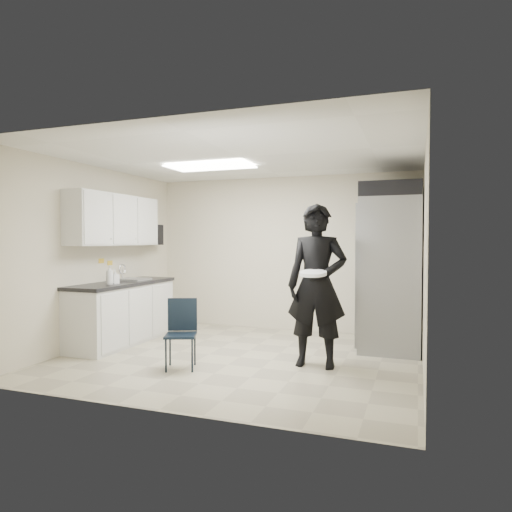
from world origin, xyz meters
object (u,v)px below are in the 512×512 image
at_px(lower_counter, 123,314).
at_px(commercial_fridge, 392,274).
at_px(folding_chair, 181,335).
at_px(man_tuxedo, 317,285).

distance_m(lower_counter, commercial_fridge, 3.98).
bearing_deg(folding_chair, lower_counter, 126.61).
bearing_deg(man_tuxedo, lower_counter, 172.49).
height_order(commercial_fridge, man_tuxedo, commercial_fridge).
bearing_deg(folding_chair, man_tuxedo, 1.92).
xyz_separation_m(commercial_fridge, folding_chair, (-2.29, -2.01, -0.65)).
height_order(folding_chair, man_tuxedo, man_tuxedo).
distance_m(commercial_fridge, folding_chair, 3.11).
bearing_deg(folding_chair, commercial_fridge, 19.81).
relative_size(lower_counter, commercial_fridge, 0.90).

